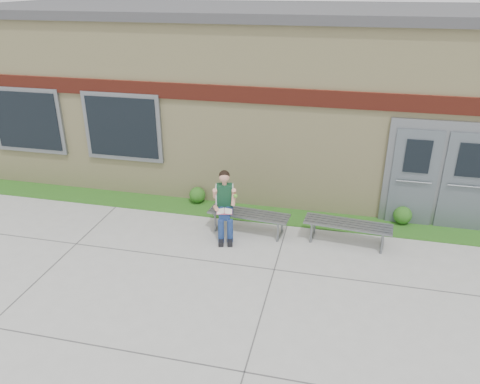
# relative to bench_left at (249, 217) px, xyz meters

# --- Properties ---
(ground) EXTENTS (80.00, 80.00, 0.00)m
(ground) POSITION_rel_bench_left_xyz_m (-0.25, -1.78, -0.34)
(ground) COLOR #9E9E99
(ground) RESTS_ON ground
(grass_strip) EXTENTS (16.00, 0.80, 0.02)m
(grass_strip) POSITION_rel_bench_left_xyz_m (-0.25, 0.82, -0.33)
(grass_strip) COLOR #284E15
(grass_strip) RESTS_ON ground
(school_building) EXTENTS (16.20, 6.22, 4.20)m
(school_building) POSITION_rel_bench_left_xyz_m (-0.25, 4.21, 1.77)
(school_building) COLOR beige
(school_building) RESTS_ON ground
(bench_left) EXTENTS (1.71, 0.62, 0.44)m
(bench_left) POSITION_rel_bench_left_xyz_m (0.00, 0.00, 0.00)
(bench_left) COLOR slate
(bench_left) RESTS_ON ground
(bench_right) EXTENTS (1.74, 0.62, 0.44)m
(bench_right) POSITION_rel_bench_left_xyz_m (2.00, 0.00, 0.01)
(bench_right) COLOR slate
(bench_right) RESTS_ON ground
(girl) EXTENTS (0.56, 0.86, 1.35)m
(girl) POSITION_rel_bench_left_xyz_m (-0.45, -0.20, 0.36)
(girl) COLOR navy
(girl) RESTS_ON ground
(shrub_mid) EXTENTS (0.38, 0.38, 0.38)m
(shrub_mid) POSITION_rel_bench_left_xyz_m (-1.46, 1.07, -0.13)
(shrub_mid) COLOR #284E15
(shrub_mid) RESTS_ON grass_strip
(shrub_east) EXTENTS (0.39, 0.39, 0.39)m
(shrub_east) POSITION_rel_bench_left_xyz_m (3.14, 1.07, -0.12)
(shrub_east) COLOR #284E15
(shrub_east) RESTS_ON grass_strip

